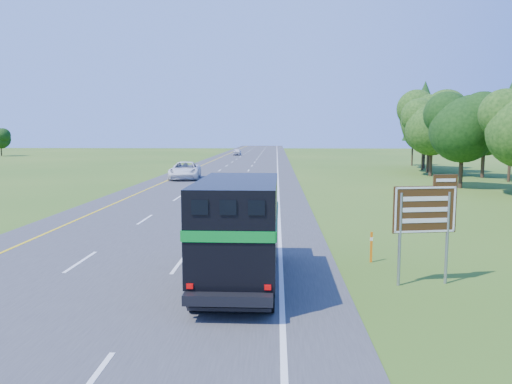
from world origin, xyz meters
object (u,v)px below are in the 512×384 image
Objects in this scene: white_suv at (185,170)px; exit_sign at (426,214)px; far_car at (237,152)px; horse_truck at (239,227)px.

exit_sign is at bearing -73.19° from white_suv.
far_car is 91.64m from exit_sign.
horse_truck is 36.30m from white_suv.
white_suv is 37.92m from exit_sign.
white_suv is 1.55× the size of far_car.
horse_truck is at bearing 171.49° from exit_sign.
white_suv reaches higher than far_car.
far_car is at bearing 88.40° from exit_sign.
exit_sign is at bearing -83.26° from far_car.
horse_truck is 2.16× the size of exit_sign.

